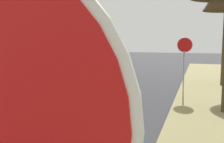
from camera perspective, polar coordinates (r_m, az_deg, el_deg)
name	(u,v)px	position (r m, az deg, el deg)	size (l,w,h in m)	color
stop_sign_far	(184,53)	(13.85, 16.10, 4.07)	(0.81, 0.49, 2.95)	#9EA0A5
parked_sedan_silver	(45,84)	(12.66, -14.95, -2.77)	(1.98, 4.42, 1.57)	#BCBCC1
parked_sedan_white	(101,70)	(18.44, -2.53, 0.44)	(1.98, 4.42, 1.57)	white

